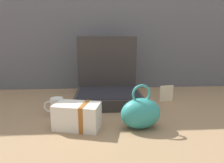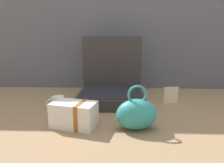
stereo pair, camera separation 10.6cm
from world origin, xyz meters
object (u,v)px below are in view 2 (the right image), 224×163
at_px(coffee_mug, 58,104).
at_px(info_card_left, 171,95).
at_px(teal_pouch_handbag, 137,114).
at_px(open_suitcase, 111,88).
at_px(cream_toiletry_bag, 75,115).

xyz_separation_m(coffee_mug, info_card_left, (0.69, 0.19, 0.01)).
bearing_deg(teal_pouch_handbag, info_card_left, 56.06).
xyz_separation_m(open_suitcase, cream_toiletry_bag, (-0.16, -0.40, -0.03)).
bearing_deg(cream_toiletry_bag, open_suitcase, 68.38).
height_order(coffee_mug, info_card_left, info_card_left).
relative_size(teal_pouch_handbag, cream_toiletry_bag, 0.92).
bearing_deg(teal_pouch_handbag, open_suitcase, 107.67).
bearing_deg(cream_toiletry_bag, coffee_mug, 128.06).
relative_size(coffee_mug, info_card_left, 0.97).
relative_size(cream_toiletry_bag, info_card_left, 2.09).
relative_size(open_suitcase, teal_pouch_handbag, 2.03).
height_order(teal_pouch_handbag, cream_toiletry_bag, teal_pouch_handbag).
xyz_separation_m(open_suitcase, info_card_left, (0.39, -0.04, -0.03)).
bearing_deg(cream_toiletry_bag, teal_pouch_handbag, -3.73).
bearing_deg(open_suitcase, info_card_left, -5.47).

